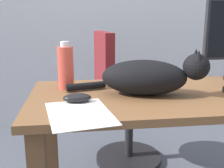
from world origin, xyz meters
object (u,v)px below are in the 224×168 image
object	(u,v)px
cat	(149,76)
water_bottle	(66,67)
computer_mouse	(77,98)
office_chair	(123,108)

from	to	relation	value
cat	water_bottle	world-z (taller)	water_bottle
cat	computer_mouse	bearing A→B (deg)	-167.05
cat	water_bottle	distance (m)	0.39
computer_mouse	water_bottle	xyz separation A→B (m)	(-0.05, 0.23, 0.08)
cat	computer_mouse	distance (m)	0.32
computer_mouse	office_chair	bearing A→B (deg)	67.98
cat	computer_mouse	xyz separation A→B (m)	(-0.31, -0.07, -0.06)
office_chair	water_bottle	bearing A→B (deg)	-123.05
office_chair	cat	bearing A→B (deg)	-91.02
cat	computer_mouse	size ratio (longest dim) A/B	5.41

